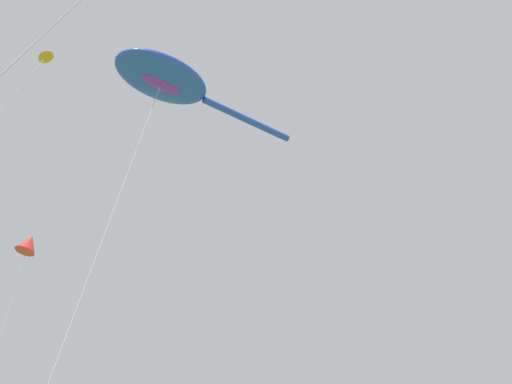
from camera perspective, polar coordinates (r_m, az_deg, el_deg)
big_show_kite at (r=20.16m, az=-9.90°, el=12.04°), size 8.82×5.53×16.35m
small_kite_stunt_black at (r=16.94m, az=-23.20°, el=12.35°), size 3.84×1.28×13.92m
small_kite_delta_white at (r=30.11m, az=-23.81°, el=-5.25°), size 3.22×2.94×15.22m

